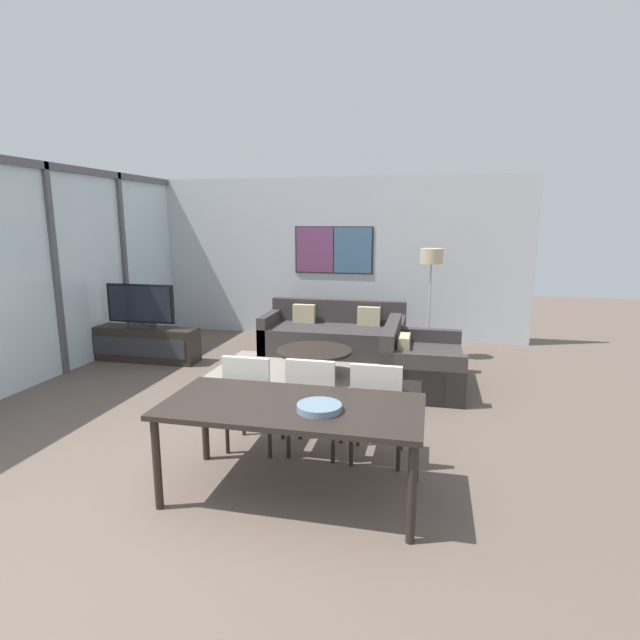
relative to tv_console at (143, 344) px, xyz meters
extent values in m
plane|color=brown|center=(2.29, -3.87, -0.25)|extent=(24.00, 24.00, 0.00)
cube|color=silver|center=(2.29, 2.24, 1.15)|extent=(7.04, 0.06, 2.80)
cube|color=#2D2D33|center=(2.46, 2.20, 1.30)|extent=(1.40, 0.01, 0.83)
cube|color=#753D66|center=(2.12, 2.20, 1.30)|extent=(0.66, 0.02, 0.79)
cube|color=#426684|center=(2.80, 2.20, 1.30)|extent=(0.66, 0.02, 0.79)
cube|color=silver|center=(-0.73, -0.82, 1.15)|extent=(0.02, 6.12, 2.80)
cube|color=#515156|center=(-0.70, -0.82, 2.50)|extent=(0.07, 6.12, 0.10)
cube|color=#515156|center=(-0.70, -0.82, 1.15)|extent=(0.07, 0.08, 2.80)
cube|color=#515156|center=(-0.70, 0.71, 1.15)|extent=(0.07, 0.08, 2.80)
cube|color=gray|center=(2.69, -0.24, -0.25)|extent=(2.93, 2.18, 0.01)
cube|color=black|center=(0.00, 0.00, 0.00)|extent=(1.69, 0.39, 0.51)
cube|color=#2D2D33|center=(0.00, -0.20, 0.00)|extent=(1.55, 0.01, 0.28)
cube|color=#2D2D33|center=(0.00, 0.00, 0.28)|extent=(0.36, 0.20, 0.05)
cube|color=#2D2D33|center=(0.00, 0.00, 0.34)|extent=(0.06, 0.03, 0.08)
cube|color=black|center=(0.00, 0.00, 0.61)|extent=(1.06, 0.04, 0.57)
cube|color=black|center=(0.00, -0.02, 0.61)|extent=(0.99, 0.01, 0.52)
cube|color=#383333|center=(2.69, 1.05, -0.04)|extent=(2.21, 0.97, 0.42)
cube|color=#383333|center=(2.69, 1.45, 0.14)|extent=(2.21, 0.16, 0.79)
cube|color=#383333|center=(1.65, 1.05, 0.05)|extent=(0.14, 0.97, 0.60)
cube|color=#383333|center=(3.72, 1.05, 0.05)|extent=(0.14, 0.97, 0.60)
cube|color=#C6B289|center=(2.16, 1.27, 0.32)|extent=(0.36, 0.12, 0.30)
cube|color=#C6B289|center=(3.22, 1.27, 0.32)|extent=(0.36, 0.12, 0.30)
cube|color=#383333|center=(4.11, -0.28, -0.04)|extent=(0.97, 1.46, 0.42)
cube|color=#383333|center=(3.70, -0.28, 0.14)|extent=(0.16, 1.46, 0.79)
cube|color=#383333|center=(4.11, -0.94, 0.05)|extent=(0.97, 0.14, 0.60)
cube|color=#383333|center=(4.11, 0.38, 0.05)|extent=(0.97, 0.14, 0.60)
cube|color=#C6B289|center=(3.88, -0.60, 0.32)|extent=(0.12, 0.36, 0.30)
cylinder|color=black|center=(2.69, -0.24, -0.24)|extent=(0.45, 0.45, 0.03)
cylinder|color=black|center=(2.69, -0.24, -0.08)|extent=(0.18, 0.18, 0.34)
cylinder|color=black|center=(2.69, -0.24, 0.11)|extent=(1.00, 1.00, 0.04)
cube|color=black|center=(3.19, -3.11, 0.46)|extent=(1.93, 0.90, 0.04)
cylinder|color=black|center=(2.29, -3.50, 0.09)|extent=(0.06, 0.06, 0.69)
cylinder|color=black|center=(4.10, -3.50, 0.09)|extent=(0.06, 0.06, 0.69)
cylinder|color=black|center=(2.29, -2.71, 0.09)|extent=(0.06, 0.06, 0.69)
cylinder|color=black|center=(4.10, -2.71, 0.09)|extent=(0.06, 0.06, 0.69)
cube|color=beige|center=(2.63, -2.37, 0.17)|extent=(0.46, 0.46, 0.06)
cube|color=beige|center=(2.63, -2.57, 0.43)|extent=(0.42, 0.05, 0.46)
cylinder|color=black|center=(2.43, -2.57, -0.06)|extent=(0.04, 0.04, 0.39)
cylinder|color=black|center=(2.83, -2.57, -0.06)|extent=(0.04, 0.04, 0.39)
cylinder|color=black|center=(2.43, -2.17, -0.06)|extent=(0.04, 0.04, 0.39)
cylinder|color=black|center=(2.83, -2.17, -0.06)|extent=(0.04, 0.04, 0.39)
cube|color=beige|center=(3.19, -2.34, 0.17)|extent=(0.46, 0.46, 0.06)
cube|color=beige|center=(3.19, -2.54, 0.43)|extent=(0.42, 0.05, 0.46)
cylinder|color=black|center=(2.99, -2.54, -0.06)|extent=(0.04, 0.04, 0.39)
cylinder|color=black|center=(3.39, -2.54, -0.06)|extent=(0.04, 0.04, 0.39)
cylinder|color=black|center=(2.99, -2.14, -0.06)|extent=(0.04, 0.04, 0.39)
cylinder|color=black|center=(3.39, -2.14, -0.06)|extent=(0.04, 0.04, 0.39)
cube|color=beige|center=(3.76, -2.36, 0.17)|extent=(0.46, 0.46, 0.06)
cube|color=beige|center=(3.76, -2.56, 0.43)|extent=(0.42, 0.05, 0.46)
cylinder|color=black|center=(3.56, -2.56, -0.06)|extent=(0.04, 0.04, 0.39)
cylinder|color=black|center=(3.96, -2.56, -0.06)|extent=(0.04, 0.04, 0.39)
cylinder|color=black|center=(3.56, -2.16, -0.06)|extent=(0.04, 0.04, 0.39)
cylinder|color=black|center=(3.96, -2.16, -0.06)|extent=(0.04, 0.04, 0.39)
cylinder|color=slate|center=(3.42, -3.20, 0.51)|extent=(0.32, 0.32, 0.05)
torus|color=slate|center=(3.42, -3.20, 0.52)|extent=(0.32, 0.32, 0.02)
cylinder|color=#2D2D33|center=(4.15, 1.03, -0.24)|extent=(0.28, 0.28, 0.02)
cylinder|color=#B7B7BC|center=(4.15, 1.03, 0.48)|extent=(0.03, 0.03, 1.42)
cylinder|color=#C6B289|center=(4.15, 1.03, 1.30)|extent=(0.33, 0.33, 0.22)
camera|label=1|loc=(4.16, -6.47, 1.82)|focal=28.00mm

